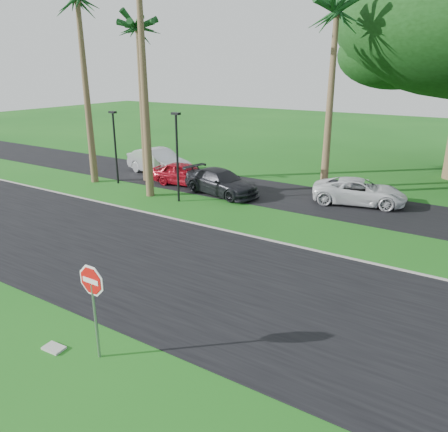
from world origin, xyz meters
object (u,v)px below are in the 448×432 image
car_minivan (359,192)px  stop_sign_near (93,293)px  car_dark (221,182)px  car_red (185,174)px  car_silver (159,162)px

car_minivan → stop_sign_near: bearing=160.3°
stop_sign_near → car_minivan: bearing=83.9°
stop_sign_near → car_dark: size_ratio=0.56×
stop_sign_near → car_dark: stop_sign_near is taller
car_red → car_minivan: size_ratio=0.85×
stop_sign_near → car_minivan: size_ratio=0.56×
car_silver → car_dark: (6.01, -1.76, -0.15)m
car_silver → car_dark: car_silver is taller
stop_sign_near → car_dark: 14.87m
stop_sign_near → car_red: 16.56m
stop_sign_near → car_silver: (-11.33, 15.61, -0.94)m
car_silver → car_red: (3.11, -1.27, -0.15)m
car_silver → stop_sign_near: bearing=-130.9°
car_dark → car_minivan: car_dark is taller
car_red → car_dark: size_ratio=0.85×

